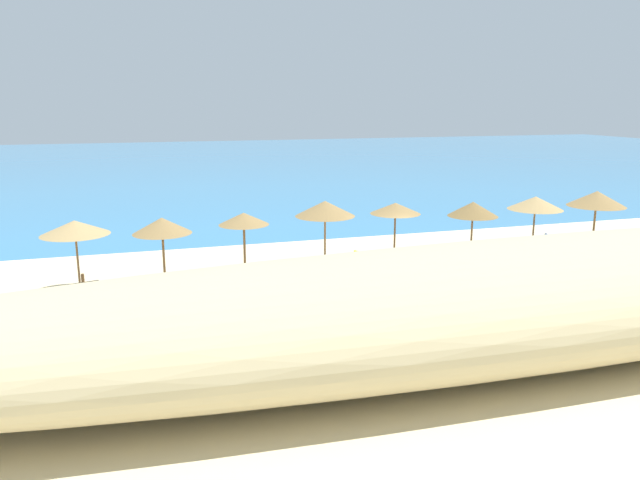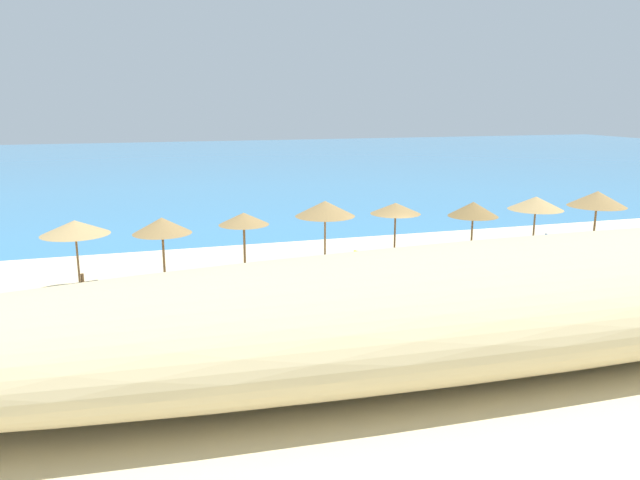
{
  "view_description": "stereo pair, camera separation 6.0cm",
  "coord_description": "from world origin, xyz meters",
  "px_view_note": "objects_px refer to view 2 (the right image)",
  "views": [
    {
      "loc": [
        -9.35,
        -20.36,
        6.64
      ],
      "look_at": [
        -2.54,
        1.85,
        1.38
      ],
      "focal_mm": 34.49,
      "sensor_mm": 36.0,
      "label": 1
    },
    {
      "loc": [
        -9.29,
        -20.37,
        6.64
      ],
      "look_at": [
        -2.54,
        1.85,
        1.38
      ],
      "focal_mm": 34.49,
      "sensor_mm": 36.0,
      "label": 2
    }
  ],
  "objects_px": {
    "wooden_signpost": "(84,299)",
    "beach_umbrella_0": "(75,228)",
    "beach_umbrella_5": "(473,209)",
    "beach_umbrella_4": "(396,208)",
    "lounge_chair_1": "(623,246)",
    "beach_umbrella_1": "(162,226)",
    "beach_umbrella_7": "(597,199)",
    "lounge_chair_3": "(545,251)",
    "lounge_chair_0": "(512,260)",
    "beach_umbrella_2": "(244,219)",
    "lounge_chair_2": "(352,268)",
    "beach_umbrella_3": "(325,209)",
    "beach_umbrella_6": "(536,203)",
    "beach_ball": "(264,297)"
  },
  "relations": [
    {
      "from": "wooden_signpost",
      "to": "beach_umbrella_3",
      "type": "bearing_deg",
      "value": 13.02
    },
    {
      "from": "beach_umbrella_2",
      "to": "beach_umbrella_5",
      "type": "height_order",
      "value": "beach_umbrella_5"
    },
    {
      "from": "beach_umbrella_6",
      "to": "beach_umbrella_7",
      "type": "distance_m",
      "value": 2.88
    },
    {
      "from": "beach_umbrella_4",
      "to": "beach_umbrella_5",
      "type": "bearing_deg",
      "value": -9.25
    },
    {
      "from": "beach_umbrella_1",
      "to": "beach_umbrella_7",
      "type": "relative_size",
      "value": 0.93
    },
    {
      "from": "wooden_signpost",
      "to": "beach_umbrella_2",
      "type": "bearing_deg",
      "value": 26.03
    },
    {
      "from": "beach_umbrella_0",
      "to": "lounge_chair_2",
      "type": "height_order",
      "value": "beach_umbrella_0"
    },
    {
      "from": "beach_umbrella_4",
      "to": "beach_ball",
      "type": "relative_size",
      "value": 10.29
    },
    {
      "from": "beach_umbrella_1",
      "to": "lounge_chair_3",
      "type": "relative_size",
      "value": 1.76
    },
    {
      "from": "beach_umbrella_4",
      "to": "lounge_chair_3",
      "type": "relative_size",
      "value": 1.8
    },
    {
      "from": "beach_umbrella_2",
      "to": "beach_umbrella_4",
      "type": "distance_m",
      "value": 6.27
    },
    {
      "from": "beach_umbrella_1",
      "to": "lounge_chair_2",
      "type": "height_order",
      "value": "beach_umbrella_1"
    },
    {
      "from": "beach_umbrella_6",
      "to": "lounge_chair_2",
      "type": "xyz_separation_m",
      "value": [
        -9.13,
        -1.56,
        -1.81
      ]
    },
    {
      "from": "beach_umbrella_1",
      "to": "wooden_signpost",
      "type": "xyz_separation_m",
      "value": [
        -2.44,
        -4.48,
        -1.14
      ]
    },
    {
      "from": "beach_umbrella_7",
      "to": "wooden_signpost",
      "type": "relative_size",
      "value": 1.47
    },
    {
      "from": "beach_umbrella_7",
      "to": "lounge_chair_0",
      "type": "bearing_deg",
      "value": -162.78
    },
    {
      "from": "beach_umbrella_2",
      "to": "beach_ball",
      "type": "xyz_separation_m",
      "value": [
        0.1,
        -2.99,
        -2.16
      ]
    },
    {
      "from": "beach_umbrella_3",
      "to": "beach_umbrella_2",
      "type": "bearing_deg",
      "value": 177.0
    },
    {
      "from": "beach_umbrella_1",
      "to": "lounge_chair_2",
      "type": "xyz_separation_m",
      "value": [
        6.84,
        -1.31,
        -1.78
      ]
    },
    {
      "from": "lounge_chair_3",
      "to": "beach_umbrella_0",
      "type": "bearing_deg",
      "value": 78.51
    },
    {
      "from": "beach_umbrella_7",
      "to": "lounge_chair_0",
      "type": "height_order",
      "value": "beach_umbrella_7"
    },
    {
      "from": "beach_umbrella_2",
      "to": "lounge_chair_2",
      "type": "relative_size",
      "value": 1.83
    },
    {
      "from": "wooden_signpost",
      "to": "beach_umbrella_0",
      "type": "bearing_deg",
      "value": 81.67
    },
    {
      "from": "beach_umbrella_7",
      "to": "lounge_chair_2",
      "type": "bearing_deg",
      "value": -174.77
    },
    {
      "from": "lounge_chair_2",
      "to": "beach_ball",
      "type": "xyz_separation_m",
      "value": [
        -3.72,
        -1.47,
        -0.34
      ]
    },
    {
      "from": "lounge_chair_0",
      "to": "lounge_chair_1",
      "type": "relative_size",
      "value": 1.07
    },
    {
      "from": "beach_umbrella_2",
      "to": "beach_umbrella_0",
      "type": "bearing_deg",
      "value": -176.64
    },
    {
      "from": "beach_umbrella_4",
      "to": "beach_ball",
      "type": "distance_m",
      "value": 7.25
    },
    {
      "from": "beach_umbrella_6",
      "to": "lounge_chair_3",
      "type": "bearing_deg",
      "value": -104.12
    },
    {
      "from": "beach_umbrella_6",
      "to": "beach_ball",
      "type": "distance_m",
      "value": 13.37
    },
    {
      "from": "lounge_chair_2",
      "to": "beach_umbrella_0",
      "type": "bearing_deg",
      "value": 69.04
    },
    {
      "from": "beach_umbrella_4",
      "to": "beach_umbrella_6",
      "type": "distance_m",
      "value": 6.67
    },
    {
      "from": "beach_umbrella_1",
      "to": "beach_umbrella_4",
      "type": "height_order",
      "value": "beach_umbrella_4"
    },
    {
      "from": "beach_ball",
      "to": "lounge_chair_2",
      "type": "bearing_deg",
      "value": 21.53
    },
    {
      "from": "beach_umbrella_1",
      "to": "lounge_chair_0",
      "type": "distance_m",
      "value": 13.76
    },
    {
      "from": "lounge_chair_1",
      "to": "beach_ball",
      "type": "height_order",
      "value": "lounge_chair_1"
    },
    {
      "from": "beach_umbrella_1",
      "to": "beach_umbrella_2",
      "type": "distance_m",
      "value": 3.03
    },
    {
      "from": "beach_umbrella_3",
      "to": "lounge_chair_1",
      "type": "relative_size",
      "value": 1.9
    },
    {
      "from": "lounge_chair_2",
      "to": "beach_umbrella_6",
      "type": "bearing_deg",
      "value": -94.4
    },
    {
      "from": "beach_umbrella_1",
      "to": "beach_umbrella_6",
      "type": "bearing_deg",
      "value": 0.89
    },
    {
      "from": "beach_umbrella_6",
      "to": "beach_umbrella_7",
      "type": "xyz_separation_m",
      "value": [
        2.84,
        -0.46,
        0.13
      ]
    },
    {
      "from": "beach_ball",
      "to": "beach_umbrella_2",
      "type": "bearing_deg",
      "value": 91.87
    },
    {
      "from": "beach_umbrella_4",
      "to": "lounge_chair_3",
      "type": "bearing_deg",
      "value": -12.42
    },
    {
      "from": "beach_umbrella_0",
      "to": "beach_umbrella_5",
      "type": "xyz_separation_m",
      "value": [
        15.49,
        -0.1,
        -0.12
      ]
    },
    {
      "from": "beach_umbrella_4",
      "to": "lounge_chair_1",
      "type": "bearing_deg",
      "value": -10.54
    },
    {
      "from": "beach_umbrella_2",
      "to": "lounge_chair_1",
      "type": "distance_m",
      "value": 16.38
    },
    {
      "from": "beach_umbrella_4",
      "to": "lounge_chair_0",
      "type": "relative_size",
      "value": 1.61
    },
    {
      "from": "wooden_signpost",
      "to": "lounge_chair_3",
      "type": "bearing_deg",
      "value": -4.04
    },
    {
      "from": "beach_umbrella_5",
      "to": "lounge_chair_0",
      "type": "relative_size",
      "value": 1.59
    },
    {
      "from": "beach_umbrella_2",
      "to": "beach_umbrella_3",
      "type": "height_order",
      "value": "beach_umbrella_3"
    }
  ]
}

